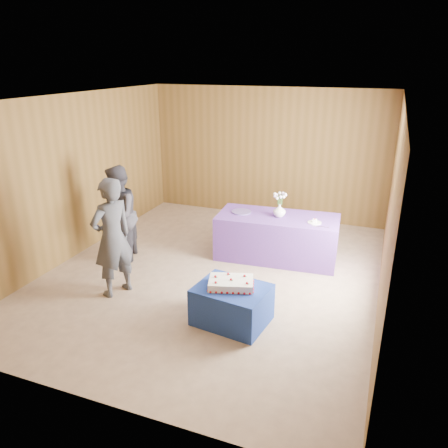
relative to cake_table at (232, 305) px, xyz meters
The scene contains 13 objects.
ground 1.42m from the cake_table, 122.33° to the left, with size 6.00×6.00×0.00m, color #A0866E.
room_shell 2.09m from the cake_table, 122.33° to the left, with size 5.04×6.04×2.72m.
cake_table is the anchor object (origin of this frame).
serving_table 2.13m from the cake_table, 88.80° to the left, with size 2.00×0.90×0.75m, color #66338E.
sheet_cake 0.30m from the cake_table, 138.96° to the left, with size 0.67×0.54×0.14m.
vase 2.21m from the cake_table, 88.20° to the left, with size 0.20×0.20×0.21m, color silver.
flower_spray 2.29m from the cake_table, 88.20° to the left, with size 0.23×0.22×0.17m.
platter 2.24m from the cake_table, 105.63° to the left, with size 0.33×0.33×0.02m, color #5A468C.
plate 2.20m from the cake_table, 71.69° to the left, with size 0.22×0.22×0.01m, color silver.
cake_slice 2.20m from the cake_table, 71.69° to the left, with size 0.06×0.06×0.07m.
knife 2.11m from the cake_table, 67.30° to the left, with size 0.26×0.02×0.00m, color silver.
guest_left 1.93m from the cake_table, behind, with size 0.63×0.41×1.73m, color #3B3D46.
guest_right 2.66m from the cake_table, 155.47° to the left, with size 0.79×0.62×1.63m, color #36343F.
Camera 1 is at (2.39, -5.77, 3.20)m, focal length 35.00 mm.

